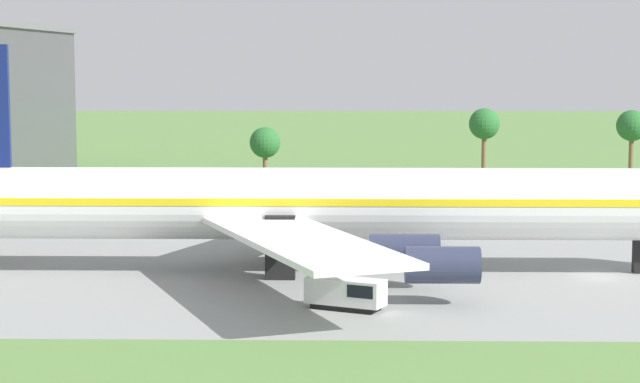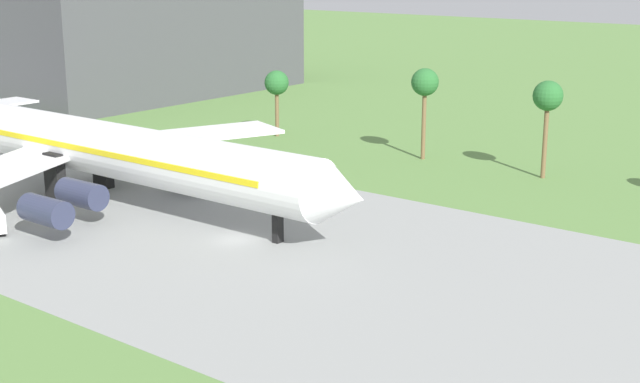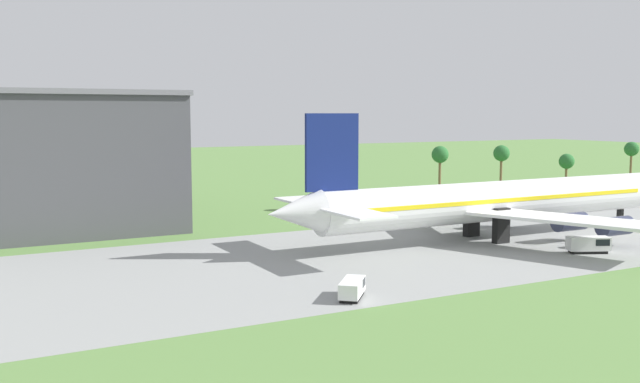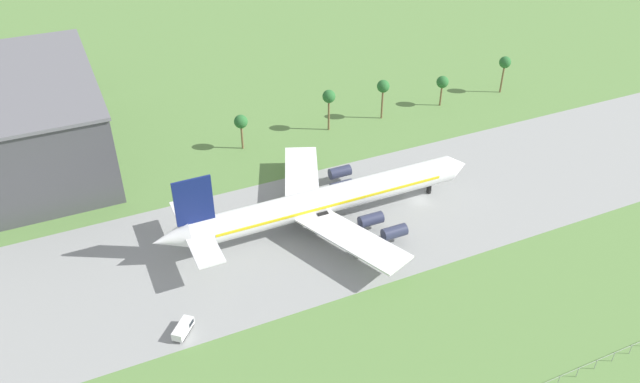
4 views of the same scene
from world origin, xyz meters
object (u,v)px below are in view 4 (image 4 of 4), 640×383
Objects in this scene: jet_airliner at (324,201)px; terminal_building at (24,121)px; fuel_truck at (369,251)px; baggage_tug at (184,328)px.

terminal_building reaches higher than jet_airliner.
jet_airliner is 12.62× the size of fuel_truck.
baggage_tug is at bearing -172.85° from fuel_truck.
baggage_tug is 40.77m from fuel_truck.
jet_airliner is at bearing -44.58° from terminal_building.
jet_airliner is 15.75m from fuel_truck.
jet_airliner is 14.44× the size of baggage_tug.
jet_airliner is at bearing 28.17° from baggage_tug.
jet_airliner is 42.09m from baggage_tug.
baggage_tug is (-36.87, -19.75, -4.64)m from jet_airliner.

